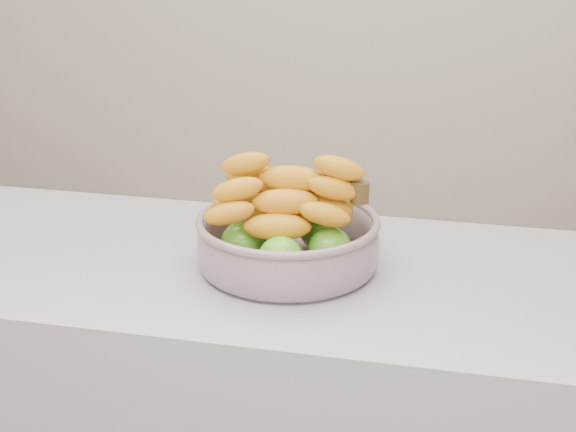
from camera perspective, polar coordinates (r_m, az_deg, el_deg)
name	(u,v)px	position (r m, az deg, el deg)	size (l,w,h in m)	color
fruit_bowl	(288,235)	(1.46, -0.02, -1.38)	(0.34, 0.34, 0.19)	#8797A2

